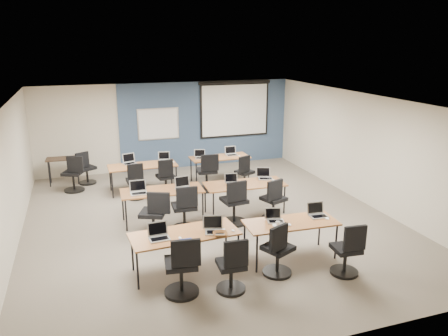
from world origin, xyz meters
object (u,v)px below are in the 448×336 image
object	(u,v)px
training_table_front_right	(291,224)
laptop_10	(200,156)
task_chair_0	(182,271)
training_table_front_left	(185,235)
laptop_6	(232,181)
laptop_11	(231,153)
task_chair_2	(278,254)
laptop_7	(265,176)
task_chair_4	(155,218)
task_chair_10	(207,175)
task_chair_1	(232,270)
training_table_mid_left	(162,192)
task_chair_5	(185,212)
task_chair_6	(235,206)
task_chair_8	(136,184)
task_chair_3	(348,254)
task_chair_11	(244,175)
laptop_5	(183,186)
task_chair_7	(274,203)
training_table_back_right	(220,158)
laptop_8	(129,161)
task_chair_9	(166,179)
training_table_back_left	(143,167)
spare_chair_b	(74,177)
laptop_3	(317,213)
training_table_mid_right	(245,185)
laptop_0	(159,235)
utility_table	(63,162)
laptop_4	(139,190)
spare_chair_a	(86,171)
projector_screen	(235,106)
laptop_1	(214,228)
laptop_9	(165,159)
laptop_2	(275,218)
whiteboard	(158,124)

from	to	relation	value
training_table_front_right	laptop_10	bearing A→B (deg)	96.89
task_chair_0	training_table_front_left	bearing A→B (deg)	81.20
laptop_6	laptop_11	size ratio (longest dim) A/B	0.93
task_chair_2	laptop_7	xyz separation A→B (m)	(1.09, 3.06, 0.38)
task_chair_4	task_chair_10	distance (m)	3.11
task_chair_1	laptop_11	xyz separation A→B (m)	(2.01, 5.67, 0.39)
training_table_mid_left	task_chair_5	world-z (taller)	task_chair_5
task_chair_6	task_chair_10	size ratio (longest dim) A/B	0.99
task_chair_8	training_table_front_left	bearing A→B (deg)	-88.45
task_chair_3	task_chair_11	bearing A→B (deg)	94.67
laptop_5	task_chair_11	xyz separation A→B (m)	(2.09, 1.56, -0.40)
task_chair_7	task_chair_11	xyz separation A→B (m)	(0.20, 2.30, -0.02)
training_table_back_right	laptop_8	bearing A→B (deg)	176.57
laptop_8	task_chair_9	size ratio (longest dim) A/B	0.35
training_table_back_left	task_chair_7	world-z (taller)	task_chair_7
training_table_back_right	spare_chair_b	world-z (taller)	spare_chair_b
laptop_3	laptop_10	size ratio (longest dim) A/B	1.07
training_table_mid_right	task_chair_0	size ratio (longest dim) A/B	1.79
training_table_back_left	laptop_3	world-z (taller)	laptop_3
task_chair_6	laptop_10	world-z (taller)	task_chair_6
training_table_front_right	task_chair_0	bearing A→B (deg)	-162.38
training_table_mid_left	laptop_8	xyz separation A→B (m)	(-0.42, 2.46, 0.11)
task_chair_1	laptop_11	bearing A→B (deg)	73.96
training_table_back_right	task_chair_1	size ratio (longest dim) A/B	1.73
training_table_back_left	laptop_0	world-z (taller)	laptop_0
laptop_0	utility_table	xyz separation A→B (m)	(-1.62, 5.97, -0.14)
laptop_4	task_chair_8	xyz separation A→B (m)	(0.14, 1.68, -0.40)
training_table_front_left	laptop_8	xyz separation A→B (m)	(-0.35, 4.83, 0.11)
task_chair_6	spare_chair_a	world-z (taller)	task_chair_6
task_chair_8	task_chair_9	size ratio (longest dim) A/B	1.00
projector_screen	laptop_5	world-z (taller)	projector_screen
training_table_back_right	task_chair_2	distance (m)	5.40
training_table_back_right	task_chair_2	world-z (taller)	task_chair_2
utility_table	laptop_5	bearing A→B (deg)	-51.04
projector_screen	task_chair_5	world-z (taller)	projector_screen
laptop_10	laptop_5	bearing A→B (deg)	-94.54
training_table_front_right	task_chair_0	distance (m)	2.28
laptop_1	laptop_7	distance (m)	3.25
task_chair_0	laptop_4	size ratio (longest dim) A/B	2.89
task_chair_5	utility_table	bearing A→B (deg)	123.95
training_table_mid_left	spare_chair_b	distance (m)	3.33
laptop_0	task_chair_10	size ratio (longest dim) A/B	0.32
laptop_5	utility_table	size ratio (longest dim) A/B	0.40
task_chair_8	laptop_8	bearing A→B (deg)	89.97
training_table_mid_right	task_chair_6	bearing A→B (deg)	-126.48
task_chair_0	laptop_9	size ratio (longest dim) A/B	3.29
laptop_2	task_chair_6	xyz separation A→B (m)	(-0.16, 1.68, -0.35)
laptop_1	task_chair_5	world-z (taller)	task_chair_5
training_table_front_right	utility_table	world-z (taller)	utility_table
whiteboard	laptop_8	distance (m)	2.11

